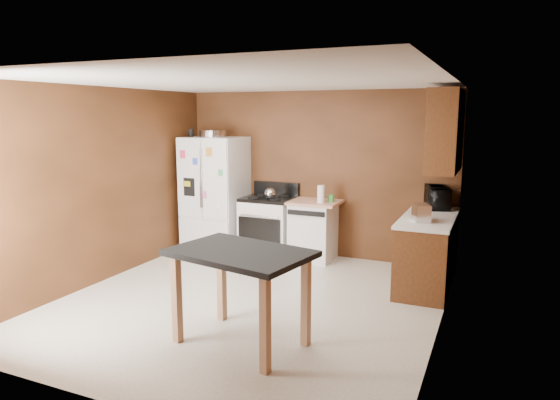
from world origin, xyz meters
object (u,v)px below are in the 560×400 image
Objects in this scene: roasting_pan at (213,134)px; microwave at (437,198)px; kettle at (270,194)px; gas_range at (269,225)px; island at (240,265)px; pen_cup at (191,133)px; green_canister at (331,198)px; refrigerator at (215,194)px; toaster at (421,213)px; paper_towel at (321,194)px; dishwasher at (313,230)px.

roasting_pan reaches higher than microwave.
roasting_pan is at bearing 174.90° from kettle.
gas_range reaches higher than island.
pen_cup is 2.44m from green_canister.
microwave is at bearing 3.68° from pen_cup.
pen_cup reaches higher than microwave.
roasting_pan is at bearing 172.58° from refrigerator.
toaster is 0.20× the size of island.
toaster is (1.52, -0.76, -0.01)m from paper_towel.
gas_range is at bearing 174.95° from paper_towel.
green_canister is 0.21× the size of microwave.
roasting_pan is 3.49m from microwave.
green_canister is 1.68m from toaster.
paper_towel is 1.69m from toaster.
gas_range is (0.93, 0.06, -1.39)m from roasting_pan.
pen_cup is at bearing -175.15° from dishwasher.
roasting_pan is 0.23× the size of refrigerator.
pen_cup is 0.48× the size of paper_towel.
refrigerator reaches higher than gas_range.
microwave reaches higher than green_canister.
refrigerator is 1.29× the size of island.
microwave is 3.38m from refrigerator.
pen_cup reaches higher than paper_towel.
pen_cup is 1.90m from gas_range.
roasting_pan reaches higher than toaster.
pen_cup is at bearing -167.05° from refrigerator.
green_canister is at bearing 13.98° from kettle.
roasting_pan is at bearing -177.15° from dishwasher.
dishwasher is (-1.74, -0.07, -0.58)m from microwave.
gas_range is (-0.98, -0.07, -0.48)m from green_canister.
kettle reaches higher than green_canister.
microwave reaches higher than paper_towel.
pen_cup is 0.14× the size of dishwasher.
kettle is at bearing -174.67° from paper_towel.
roasting_pan reaches higher than dishwasher.
microwave is 0.27× the size of refrigerator.
gas_range is at bearing 139.08° from toaster.
microwave is at bearing 64.74° from island.
refrigerator is (-1.01, 0.09, -0.08)m from kettle.
gas_range is at bearing 6.48° from pen_cup.
gas_range is at bearing 122.44° from kettle.
pen_cup reaches higher than island.
gas_range is 3.08m from island.
toaster reaches higher than green_canister.
gas_range is 1.24× the size of dishwasher.
refrigerator is 1.69m from dishwasher.
paper_towel is at bearing 93.84° from island.
microwave is 1.84m from dishwasher.
paper_towel is 0.59m from dishwasher.
pen_cup is 0.07× the size of refrigerator.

